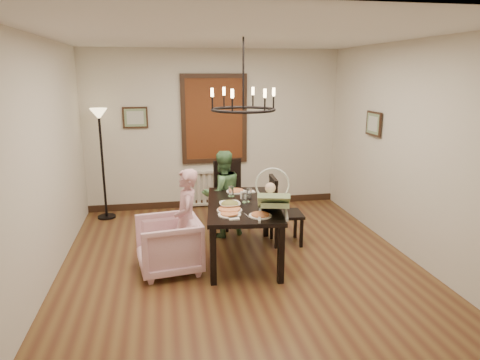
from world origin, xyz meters
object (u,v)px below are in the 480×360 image
object	(u,v)px
armchair	(169,245)
elderly_woman	(187,229)
seated_man	(222,201)
floor_lamp	(103,166)
baby_bouncer	(273,199)
chair_right	(287,210)
drinking_glass	(245,199)
chair_far	(233,194)
dining_table	(243,210)

from	to	relation	value
armchair	elderly_woman	bearing A→B (deg)	85.17
seated_man	elderly_woman	bearing A→B (deg)	44.22
floor_lamp	baby_bouncer	bearing A→B (deg)	-48.32
chair_right	baby_bouncer	world-z (taller)	baby_bouncer
elderly_woman	baby_bouncer	bearing A→B (deg)	74.82
baby_bouncer	drinking_glass	xyz separation A→B (m)	(-0.25, 0.45, -0.12)
chair_far	drinking_glass	size ratio (longest dim) A/B	6.90
drinking_glass	armchair	bearing A→B (deg)	-170.83
chair_far	floor_lamp	world-z (taller)	floor_lamp
seated_man	armchair	bearing A→B (deg)	35.90
seated_man	chair_right	bearing A→B (deg)	133.78
armchair	baby_bouncer	distance (m)	1.41
chair_far	chair_right	world-z (taller)	chair_far
chair_right	drinking_glass	world-z (taller)	chair_right
chair_right	seated_man	bearing A→B (deg)	64.56
baby_bouncer	seated_man	bearing A→B (deg)	120.86
chair_far	baby_bouncer	size ratio (longest dim) A/B	1.79
chair_far	elderly_woman	xyz separation A→B (m)	(-0.81, -1.41, -0.00)
dining_table	seated_man	world-z (taller)	seated_man
chair_far	drinking_glass	world-z (taller)	chair_far
dining_table	baby_bouncer	bearing A→B (deg)	-56.04
seated_man	drinking_glass	world-z (taller)	seated_man
armchair	chair_far	bearing A→B (deg)	135.51
baby_bouncer	dining_table	bearing A→B (deg)	130.88
dining_table	baby_bouncer	world-z (taller)	baby_bouncer
armchair	floor_lamp	bearing A→B (deg)	-164.06
chair_right	floor_lamp	bearing A→B (deg)	62.67
drinking_glass	floor_lamp	bearing A→B (deg)	133.88
elderly_woman	baby_bouncer	xyz separation A→B (m)	(1.00, -0.31, 0.42)
chair_right	floor_lamp	distance (m)	3.16
chair_right	seated_man	size ratio (longest dim) A/B	0.92
dining_table	armchair	size ratio (longest dim) A/B	2.27
armchair	seated_man	xyz separation A→B (m)	(0.82, 1.08, 0.20)
dining_table	chair_right	bearing A→B (deg)	35.20
dining_table	chair_right	world-z (taller)	chair_right
armchair	drinking_glass	world-z (taller)	drinking_glass
chair_far	baby_bouncer	xyz separation A→B (m)	(0.20, -1.72, 0.41)
armchair	drinking_glass	xyz separation A→B (m)	(0.98, 0.16, 0.49)
seated_man	drinking_glass	size ratio (longest dim) A/B	6.98
elderly_woman	seated_man	bearing A→B (deg)	152.95
armchair	floor_lamp	distance (m)	2.51
dining_table	elderly_woman	size ratio (longest dim) A/B	1.61
chair_far	elderly_woman	size ratio (longest dim) A/B	1.00
armchair	seated_man	bearing A→B (deg)	134.40
drinking_glass	elderly_woman	bearing A→B (deg)	-169.11
armchair	chair_right	bearing A→B (deg)	101.38
dining_table	floor_lamp	xyz separation A→B (m)	(-1.98, 2.00, 0.23)
chair_right	elderly_woman	xyz separation A→B (m)	(-1.44, -0.59, 0.03)
chair_right	floor_lamp	world-z (taller)	floor_lamp
armchair	seated_man	distance (m)	1.37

